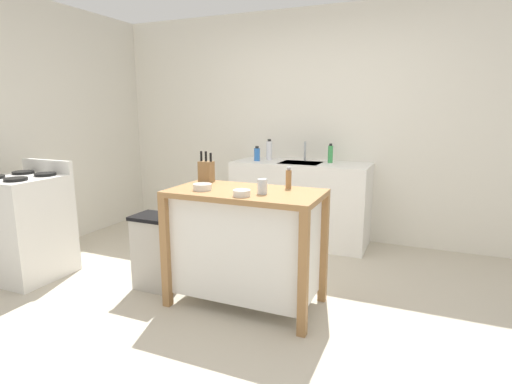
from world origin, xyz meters
name	(u,v)px	position (x,y,z in m)	size (l,w,h in m)	color
ground_plane	(244,308)	(0.00, 0.00, 0.00)	(6.18, 6.18, 0.00)	#BCB29E
wall_back	(318,126)	(0.00, 2.07, 1.30)	(5.18, 0.10, 2.60)	silver
wall_left	(59,127)	(-2.59, 0.73, 1.30)	(0.10, 2.67, 2.60)	silver
kitchen_island	(246,241)	(-0.02, 0.09, 0.50)	(1.13, 0.61, 0.90)	#9E7042
knife_block	(206,171)	(-0.47, 0.30, 0.99)	(0.11, 0.09, 0.25)	olive
bowl_ceramic_small	(202,187)	(-0.32, -0.02, 0.92)	(0.14, 0.14, 0.05)	silver
bowl_ceramic_wide	(242,193)	(0.04, -0.10, 0.92)	(0.12, 0.12, 0.04)	silver
drinking_cup	(262,186)	(0.14, 0.03, 0.95)	(0.07, 0.07, 0.11)	silver
pepper_grinder	(289,178)	(0.24, 0.29, 0.98)	(0.04, 0.04, 0.17)	#9E7042
trash_bin	(157,251)	(-0.83, 0.06, 0.32)	(0.36, 0.28, 0.63)	#B7B2A8
sink_counter	(300,202)	(-0.09, 1.72, 0.46)	(1.50, 0.60, 0.91)	white
sink_faucet	(305,151)	(-0.09, 1.86, 1.02)	(0.02, 0.02, 0.22)	#B7BCC1
bottle_spray_cleaner	(330,154)	(0.21, 1.81, 1.01)	(0.05, 0.05, 0.21)	green
bottle_hand_soap	(257,154)	(-0.59, 1.65, 0.99)	(0.07, 0.07, 0.17)	blue
bottle_dish_soap	(269,150)	(-0.49, 1.78, 1.02)	(0.07, 0.07, 0.24)	white
stove	(26,227)	(-2.04, -0.20, 0.46)	(0.60, 0.60, 1.03)	white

